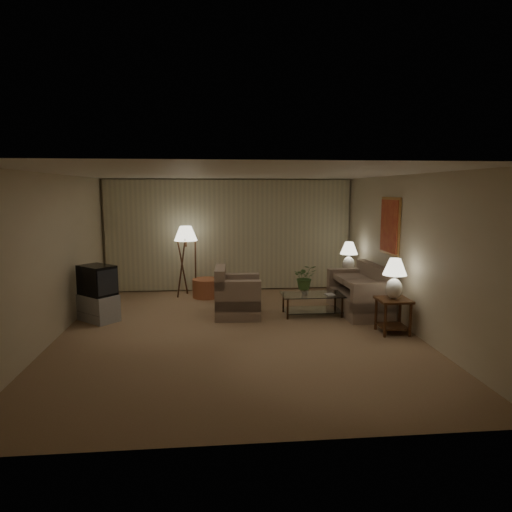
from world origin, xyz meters
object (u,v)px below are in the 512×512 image
at_px(table_lamp_far, 349,254).
at_px(ottoman, 207,288).
at_px(tv_cabinet, 99,308).
at_px(sofa, 359,294).
at_px(armchair, 238,297).
at_px(coffee_table, 312,301).
at_px(side_table_near, 393,310).
at_px(floor_lamp, 186,260).
at_px(crt_tv, 97,280).
at_px(vase, 305,291).
at_px(table_lamp_near, 395,275).
at_px(side_table_far, 348,281).

height_order(table_lamp_far, ottoman, table_lamp_far).
bearing_deg(tv_cabinet, sofa, 43.56).
height_order(armchair, coffee_table, armchair).
bearing_deg(ottoman, table_lamp_far, -6.39).
height_order(coffee_table, ottoman, ottoman).
xyz_separation_m(armchair, table_lamp_far, (2.58, 1.29, 0.62)).
relative_size(side_table_near, floor_lamp, 0.37).
xyz_separation_m(sofa, armchair, (-2.43, -0.04, 0.01)).
height_order(tv_cabinet, floor_lamp, floor_lamp).
xyz_separation_m(tv_cabinet, ottoman, (2.00, 1.71, -0.04)).
bearing_deg(crt_tv, vase, 42.43).
relative_size(tv_cabinet, vase, 6.14).
bearing_deg(table_lamp_near, sofa, 96.34).
xyz_separation_m(floor_lamp, vase, (2.38, -1.86, -0.36)).
relative_size(floor_lamp, ottoman, 2.55).
distance_m(side_table_near, side_table_far, 2.60).
relative_size(sofa, floor_lamp, 1.08).
bearing_deg(crt_tv, armchair, 43.68).
bearing_deg(side_table_near, ottoman, 137.28).
bearing_deg(floor_lamp, side_table_near, -40.40).
bearing_deg(tv_cabinet, vase, 42.43).
bearing_deg(armchair, sofa, -85.85).
relative_size(sofa, vase, 12.61).
bearing_deg(vase, table_lamp_far, 46.62).
xyz_separation_m(table_lamp_near, table_lamp_far, (0.00, 2.60, -0.01)).
bearing_deg(table_lamp_near, coffee_table, 132.01).
bearing_deg(table_lamp_far, table_lamp_near, -90.00).
relative_size(table_lamp_near, ottoman, 1.09).
bearing_deg(vase, tv_cabinet, 180.00).
height_order(tv_cabinet, crt_tv, crt_tv).
xyz_separation_m(side_table_near, table_lamp_near, (-0.00, 0.00, 0.60)).
height_order(armchair, vase, armchair).
relative_size(side_table_near, coffee_table, 0.50).
xyz_separation_m(sofa, table_lamp_far, (0.15, 1.25, 0.63)).
distance_m(crt_tv, floor_lamp, 2.42).
bearing_deg(tv_cabinet, side_table_near, 28.91).
bearing_deg(floor_lamp, coffee_table, -36.35).
xyz_separation_m(table_lamp_far, coffee_table, (-1.13, -1.35, -0.72)).
xyz_separation_m(side_table_far, vase, (-1.28, -1.35, 0.09)).
distance_m(table_lamp_near, tv_cabinet, 5.40).
xyz_separation_m(armchair, side_table_far, (2.58, 1.29, 0.01)).
height_order(side_table_far, vase, side_table_far).
relative_size(sofa, table_lamp_near, 2.52).
bearing_deg(vase, coffee_table, 0.00).
relative_size(side_table_far, crt_tv, 0.77).
xyz_separation_m(sofa, floor_lamp, (-3.51, 1.76, 0.47)).
height_order(table_lamp_far, crt_tv, table_lamp_far).
distance_m(side_table_far, table_lamp_near, 2.67).
bearing_deg(floor_lamp, table_lamp_near, -40.40).
xyz_separation_m(side_table_far, crt_tv, (-5.20, -1.35, 0.38)).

